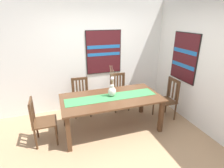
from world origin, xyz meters
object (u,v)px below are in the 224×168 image
(chair_1, at_px, (119,91))
(painting_on_side_wall, at_px, (184,57))
(centerpiece_vase, at_px, (112,90))
(painting_on_back_wall, at_px, (104,52))
(dining_table, at_px, (111,101))
(chair_3, at_px, (81,96))
(chair_0, at_px, (41,121))
(chair_2, at_px, (167,99))

(chair_1, height_order, painting_on_side_wall, painting_on_side_wall)
(centerpiece_vase, distance_m, painting_on_back_wall, 1.28)
(dining_table, distance_m, chair_3, 1.01)
(dining_table, height_order, chair_3, chair_3)
(chair_0, bearing_deg, chair_2, 0.91)
(centerpiece_vase, bearing_deg, painting_on_back_wall, 81.87)
(chair_3, bearing_deg, dining_table, -60.06)
(centerpiece_vase, relative_size, chair_0, 0.75)
(chair_0, xyz_separation_m, chair_2, (2.75, 0.04, 0.01))
(chair_3, xyz_separation_m, painting_on_back_wall, (0.68, 0.31, 0.96))
(dining_table, bearing_deg, chair_2, 1.08)
(chair_2, bearing_deg, chair_1, 138.01)
(dining_table, distance_m, painting_on_side_wall, 1.94)
(dining_table, distance_m, chair_1, 0.98)
(centerpiece_vase, height_order, chair_1, centerpiece_vase)
(dining_table, distance_m, chair_2, 1.39)
(chair_0, distance_m, chair_1, 2.04)
(chair_2, relative_size, painting_on_side_wall, 0.88)
(chair_2, bearing_deg, chair_0, -179.09)
(painting_on_side_wall, bearing_deg, dining_table, -175.99)
(chair_3, height_order, painting_on_side_wall, painting_on_side_wall)
(chair_2, distance_m, painting_on_side_wall, 1.02)
(centerpiece_vase, relative_size, painting_on_back_wall, 0.64)
(dining_table, bearing_deg, centerpiece_vase, 51.72)
(chair_0, xyz_separation_m, painting_on_side_wall, (3.15, 0.14, 0.94))
(chair_1, height_order, painting_on_back_wall, painting_on_back_wall)
(chair_2, relative_size, chair_3, 1.07)
(chair_0, xyz_separation_m, chair_3, (0.87, 0.88, 0.01))
(chair_2, xyz_separation_m, chair_3, (-1.88, 0.83, -0.01))
(chair_2, bearing_deg, dining_table, -178.92)
(painting_on_back_wall, bearing_deg, dining_table, -99.12)
(chair_3, relative_size, painting_on_side_wall, 0.82)
(chair_2, bearing_deg, painting_on_side_wall, 13.79)
(chair_0, xyz_separation_m, painting_on_back_wall, (1.56, 1.19, 0.97))
(chair_1, relative_size, chair_3, 1.02)
(painting_on_back_wall, distance_m, painting_on_side_wall, 1.91)
(chair_2, bearing_deg, painting_on_back_wall, 136.26)
(centerpiece_vase, height_order, painting_on_side_wall, painting_on_side_wall)
(dining_table, xyz_separation_m, chair_0, (-1.37, -0.02, -0.18))
(dining_table, xyz_separation_m, painting_on_side_wall, (1.78, 0.13, 0.76))
(centerpiece_vase, relative_size, chair_2, 0.72)
(centerpiece_vase, bearing_deg, chair_1, 60.13)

